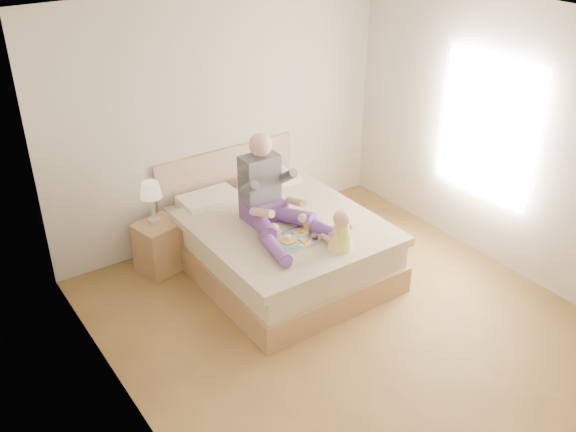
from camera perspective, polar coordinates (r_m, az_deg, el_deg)
room at (r=5.34m, az=5.92°, el=4.19°), size 4.02×4.22×2.71m
bed at (r=6.61m, az=-1.11°, el=-2.19°), size 1.70×2.18×1.00m
nightstand at (r=6.74m, az=-11.33°, el=-2.66°), size 0.51×0.47×0.53m
lamp at (r=6.49m, az=-12.10°, el=2.08°), size 0.22×0.22×0.45m
adult at (r=6.19m, az=-1.52°, el=1.49°), size 0.78×1.10×0.92m
tray at (r=6.03m, az=0.63°, el=-1.92°), size 0.46×0.37×0.13m
baby at (r=5.86m, az=4.69°, el=-1.49°), size 0.26×0.35×0.40m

